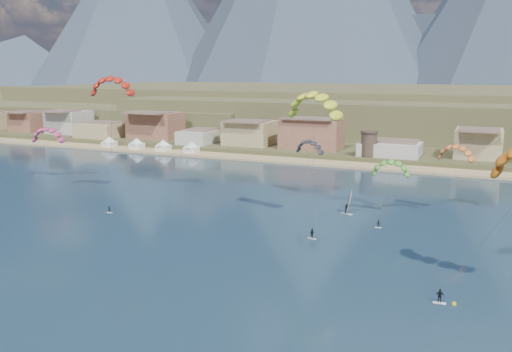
% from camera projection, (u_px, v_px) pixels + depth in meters
% --- Properties ---
extents(ground, '(2400.00, 2400.00, 0.00)m').
position_uv_depth(ground, '(168.00, 283.00, 77.23)').
color(ground, '#0D2031').
rests_on(ground, ground).
extents(beach, '(2200.00, 12.00, 0.90)m').
position_uv_depth(beach, '(347.00, 165.00, 172.49)').
color(beach, tan).
rests_on(beach, ground).
extents(land, '(2200.00, 900.00, 4.00)m').
position_uv_depth(land, '(450.00, 98.00, 580.76)').
color(land, brown).
rests_on(land, ground).
extents(foothills, '(940.00, 210.00, 18.00)m').
position_uv_depth(foothills, '(451.00, 112.00, 275.72)').
color(foothills, brown).
rests_on(foothills, ground).
extents(town, '(400.00, 24.00, 12.00)m').
position_uv_depth(town, '(254.00, 130.00, 201.03)').
color(town, beige).
rests_on(town, ground).
extents(watchtower, '(5.82, 5.82, 8.60)m').
position_uv_depth(watchtower, '(369.00, 144.00, 176.53)').
color(watchtower, '#47382D').
rests_on(watchtower, ground).
extents(beach_tents, '(43.40, 6.40, 5.00)m').
position_uv_depth(beach_tents, '(149.00, 142.00, 201.68)').
color(beach_tents, white).
rests_on(beach_tents, ground).
extents(kitesurfer_red, '(12.66, 14.95, 30.66)m').
position_uv_depth(kitesurfer_red, '(112.00, 83.00, 122.33)').
color(kitesurfer_red, silver).
rests_on(kitesurfer_red, ground).
extents(kitesurfer_yellow, '(13.15, 14.30, 27.50)m').
position_uv_depth(kitesurfer_yellow, '(314.00, 101.00, 102.91)').
color(kitesurfer_yellow, silver).
rests_on(kitesurfer_yellow, ground).
extents(kitesurfer_green, '(8.62, 12.27, 14.32)m').
position_uv_depth(kitesurfer_green, '(391.00, 166.00, 111.20)').
color(kitesurfer_green, silver).
rests_on(kitesurfer_green, ground).
extents(distant_kite_pink, '(10.45, 6.98, 16.80)m').
position_uv_depth(distant_kite_pink, '(48.00, 132.00, 147.29)').
color(distant_kite_pink, '#262626').
rests_on(distant_kite_pink, ground).
extents(distant_kite_dark, '(8.19, 6.36, 15.56)m').
position_uv_depth(distant_kite_dark, '(310.00, 144.00, 129.03)').
color(distant_kite_dark, '#262626').
rests_on(distant_kite_dark, ground).
extents(distant_kite_orange, '(8.55, 6.57, 16.68)m').
position_uv_depth(distant_kite_orange, '(456.00, 150.00, 112.02)').
color(distant_kite_orange, '#262626').
rests_on(distant_kite_orange, ground).
extents(windsurfer, '(2.88, 3.12, 4.84)m').
position_uv_depth(windsurfer, '(348.00, 207.00, 114.11)').
color(windsurfer, silver).
rests_on(windsurfer, ground).
extents(buoy, '(0.61, 0.61, 0.61)m').
position_uv_depth(buoy, '(454.00, 304.00, 70.20)').
color(buoy, yellow).
rests_on(buoy, ground).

